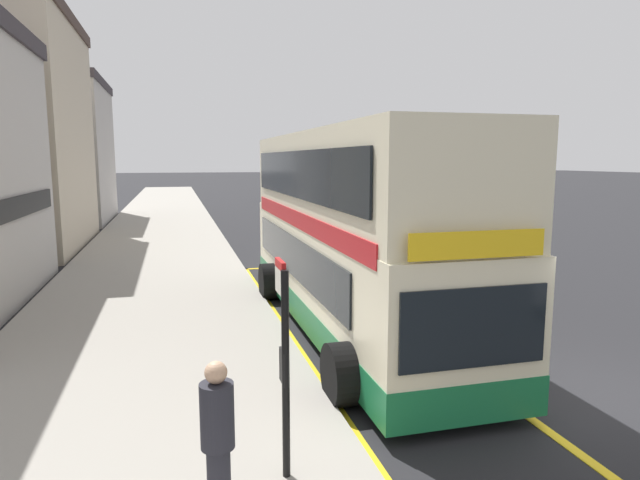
{
  "coord_description": "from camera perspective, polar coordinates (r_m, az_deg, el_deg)",
  "views": [
    {
      "loc": [
        -6.24,
        -7.17,
        3.81
      ],
      "look_at": [
        -2.67,
        6.21,
        1.77
      ],
      "focal_mm": 30.63,
      "sensor_mm": 36.0,
      "label": 1
    }
  ],
  "objects": [
    {
      "name": "ground_plane",
      "position": [
        39.84,
        -5.86,
        2.86
      ],
      "size": [
        260.0,
        260.0,
        0.0
      ],
      "primitive_type": "plane",
      "color": "black"
    },
    {
      "name": "pavement_near",
      "position": [
        39.35,
        -15.99,
        2.61
      ],
      "size": [
        6.0,
        76.0,
        0.14
      ],
      "primitive_type": "cube",
      "color": "gray",
      "rests_on": "ground"
    },
    {
      "name": "double_decker_bus",
      "position": [
        12.29,
        3.14,
        0.2
      ],
      "size": [
        3.19,
        10.71,
        4.4
      ],
      "color": "beige",
      "rests_on": "ground"
    },
    {
      "name": "bus_bay_markings",
      "position": [
        12.83,
        2.33,
        -8.87
      ],
      "size": [
        2.83,
        14.41,
        0.01
      ],
      "color": "gold",
      "rests_on": "ground"
    },
    {
      "name": "bus_stop_sign",
      "position": [
        6.4,
        -3.77,
        -11.39
      ],
      "size": [
        0.09,
        0.51,
        2.53
      ],
      "color": "black",
      "rests_on": "pavement_near"
    },
    {
      "name": "terrace_end",
      "position": [
        37.54,
        -27.34,
        8.28
      ],
      "size": [
        7.97,
        9.31,
        8.67
      ],
      "color": "#B2ADA8",
      "rests_on": "ground"
    },
    {
      "name": "parked_car_white_behind",
      "position": [
        50.7,
        -4.7,
        4.95
      ],
      "size": [
        2.09,
        4.2,
        1.62
      ],
      "rotation": [
        0.0,
        0.0,
        0.05
      ],
      "color": "silver",
      "rests_on": "ground"
    },
    {
      "name": "pedestrian_waiting_near_sign",
      "position": [
        5.84,
        -10.63,
        -19.6
      ],
      "size": [
        0.34,
        0.34,
        1.73
      ],
      "color": "#26262D",
      "rests_on": "pavement_near"
    }
  ]
}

